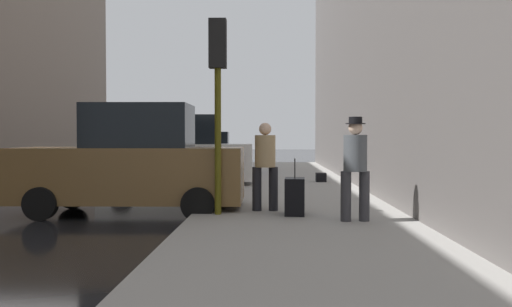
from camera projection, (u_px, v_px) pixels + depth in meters
ground_plane at (26, 208)px, 12.75m from camera, size 120.00×120.00×0.00m
sidewalk at (294, 205)px, 12.59m from camera, size 4.00×40.00×0.15m
parked_bronze_suv at (132, 164)px, 11.64m from camera, size 4.62×2.10×2.25m
parked_white_van at (179, 155)px, 17.51m from camera, size 4.64×2.15×2.25m
parked_blue_sedan at (201, 155)px, 23.15m from camera, size 4.27×2.18×1.79m
fire_hydrant at (232, 179)px, 14.87m from camera, size 0.42×0.22×0.70m
traffic_light at (218, 73)px, 10.48m from camera, size 0.32×0.32×3.60m
pedestrian_in_tan_coat at (265, 162)px, 11.05m from camera, size 0.51×0.42×1.71m
pedestrian_with_beanie at (355, 163)px, 9.68m from camera, size 0.52×0.44×1.78m
rolling_suitcase at (295, 196)px, 10.47m from camera, size 0.39×0.58×1.04m
duffel_bag at (321, 177)px, 18.27m from camera, size 0.32×0.44×0.28m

